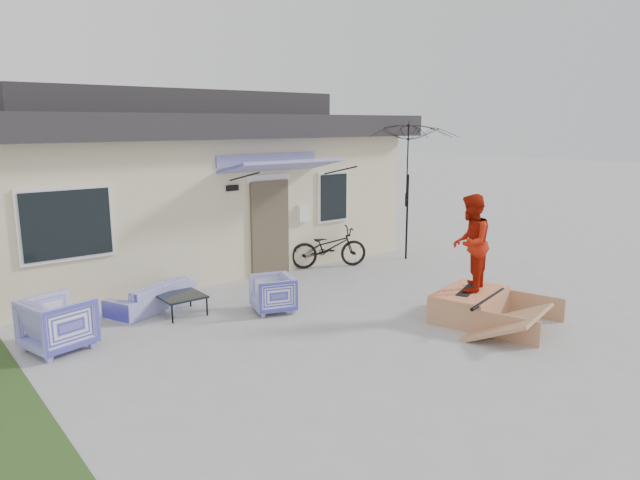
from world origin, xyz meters
TOP-DOWN VIEW (x-y plane):
  - ground at (0.00, 0.00)m, footprint 90.00×90.00m
  - house at (0.00, 7.99)m, footprint 10.80×8.49m
  - loveseat at (-2.03, 3.78)m, footprint 1.78×1.12m
  - armchair_left at (-3.88, 2.79)m, footprint 1.00×1.04m
  - armchair_right at (-0.39, 2.29)m, footprint 0.85×0.88m
  - coffee_table at (-1.75, 3.14)m, footprint 0.73×0.73m
  - bicycle at (2.45, 4.18)m, footprint 1.91×1.30m
  - patio_umbrella at (4.49, 3.64)m, footprint 2.87×2.77m
  - skate_ramp at (2.11, -0.10)m, footprint 1.84×2.17m
  - skateboard at (2.10, -0.06)m, footprint 0.83×0.50m
  - skater at (2.10, -0.06)m, footprint 1.01×0.93m

SIDE VIEW (x-z plane):
  - ground at x=0.00m, z-range 0.00..0.00m
  - coffee_table at x=-1.75m, z-range 0.00..0.36m
  - skate_ramp at x=2.11m, z-range 0.00..0.47m
  - loveseat at x=-2.03m, z-range 0.00..0.67m
  - armchair_right at x=-0.39m, z-range 0.00..0.73m
  - armchair_left at x=-3.88m, z-range 0.00..0.89m
  - skateboard at x=2.10m, z-range 0.47..0.52m
  - bicycle at x=2.45m, z-range 0.00..1.15m
  - skater at x=2.10m, z-range 0.52..2.19m
  - patio_umbrella at x=4.49m, z-range 0.65..2.85m
  - house at x=0.00m, z-range -0.11..3.99m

